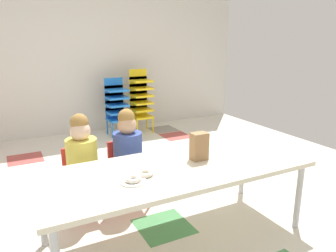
# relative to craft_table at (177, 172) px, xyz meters

# --- Properties ---
(ground_plane) EXTENTS (6.06, 5.59, 0.02)m
(ground_plane) POSITION_rel_craft_table_xyz_m (-0.03, 0.61, -0.55)
(ground_plane) COLOR silver
(back_wall) EXTENTS (6.06, 0.10, 2.66)m
(back_wall) POSITION_rel_craft_table_xyz_m (-0.03, 3.41, 0.78)
(back_wall) COLOR beige
(back_wall) RESTS_ON ground_plane
(craft_table) EXTENTS (2.05, 0.81, 0.59)m
(craft_table) POSITION_rel_craft_table_xyz_m (0.00, 0.00, 0.00)
(craft_table) COLOR beige
(craft_table) RESTS_ON ground_plane
(seated_child_near_camera) EXTENTS (0.32, 0.31, 0.92)m
(seated_child_near_camera) POSITION_rel_craft_table_xyz_m (-0.56, 0.64, 0.01)
(seated_child_near_camera) COLOR red
(seated_child_near_camera) RESTS_ON ground_plane
(seated_child_middle_seat) EXTENTS (0.32, 0.32, 0.92)m
(seated_child_middle_seat) POSITION_rel_craft_table_xyz_m (-0.15, 0.64, 0.01)
(seated_child_middle_seat) COLOR red
(seated_child_middle_seat) RESTS_ON ground_plane
(kid_chair_blue_stack) EXTENTS (0.32, 0.30, 0.92)m
(kid_chair_blue_stack) POSITION_rel_craft_table_xyz_m (0.51, 2.94, -0.03)
(kid_chair_blue_stack) COLOR blue
(kid_chair_blue_stack) RESTS_ON ground_plane
(kid_chair_yellow_stack) EXTENTS (0.32, 0.30, 1.04)m
(kid_chair_yellow_stack) POSITION_rel_craft_table_xyz_m (0.94, 2.94, 0.03)
(kid_chair_yellow_stack) COLOR yellow
(kid_chair_yellow_stack) RESTS_ON ground_plane
(paper_bag_brown) EXTENTS (0.13, 0.09, 0.22)m
(paper_bag_brown) POSITION_rel_craft_table_xyz_m (0.23, 0.05, 0.15)
(paper_bag_brown) COLOR #9E754C
(paper_bag_brown) RESTS_ON craft_table
(paper_plate_near_edge) EXTENTS (0.18, 0.18, 0.01)m
(paper_plate_near_edge) POSITION_rel_craft_table_xyz_m (-0.39, -0.10, 0.05)
(paper_plate_near_edge) COLOR white
(paper_plate_near_edge) RESTS_ON craft_table
(donut_powdered_on_plate) EXTENTS (0.11, 0.11, 0.03)m
(donut_powdered_on_plate) POSITION_rel_craft_table_xyz_m (-0.39, -0.10, 0.07)
(donut_powdered_on_plate) COLOR white
(donut_powdered_on_plate) RESTS_ON craft_table
(donut_powdered_loose) EXTENTS (0.12, 0.12, 0.03)m
(donut_powdered_loose) POSITION_rel_craft_table_xyz_m (-0.27, -0.04, 0.06)
(donut_powdered_loose) COLOR white
(donut_powdered_loose) RESTS_ON craft_table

